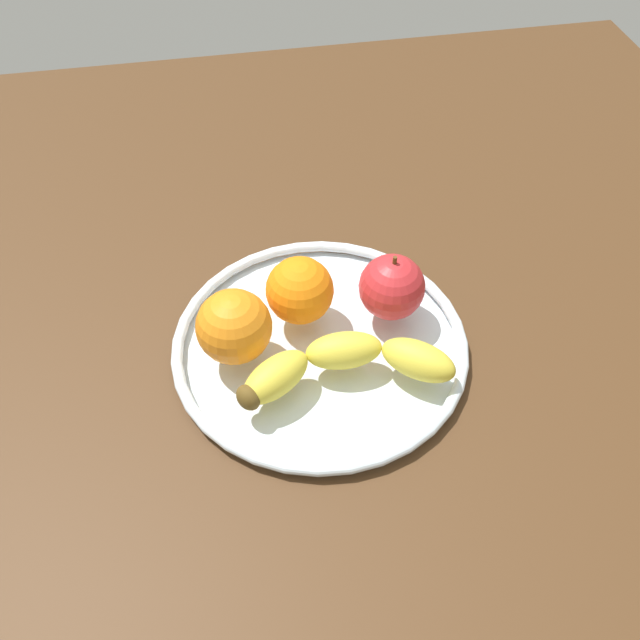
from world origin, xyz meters
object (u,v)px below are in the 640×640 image
object	(u,v)px
fruit_bowl	(320,344)
apple	(392,287)
orange_center	(234,327)
orange_back_right	(300,290)
banana	(343,364)

from	to	relation	value
fruit_bowl	apple	xyz separation A→B (cm)	(-8.08, -2.70, 4.37)
apple	orange_center	bearing A→B (deg)	9.24
apple	orange_back_right	distance (cm)	9.57
banana	apple	xyz separation A→B (cm)	(-6.78, -7.69, 1.60)
banana	orange_center	xyz separation A→B (cm)	(9.88, -4.98, 1.91)
fruit_bowl	orange_back_right	size ratio (longest dim) A/B	4.34
apple	orange_center	world-z (taller)	apple
fruit_bowl	banana	bearing A→B (deg)	104.68
apple	orange_back_right	xyz separation A→B (cm)	(9.49, -1.20, 0.07)
orange_center	banana	bearing A→B (deg)	153.25
banana	orange_center	size ratio (longest dim) A/B	2.98
fruit_bowl	orange_back_right	distance (cm)	6.08
fruit_bowl	orange_back_right	bearing A→B (deg)	-70.17
fruit_bowl	orange_back_right	world-z (taller)	orange_back_right
banana	orange_back_right	bearing A→B (deg)	-70.88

